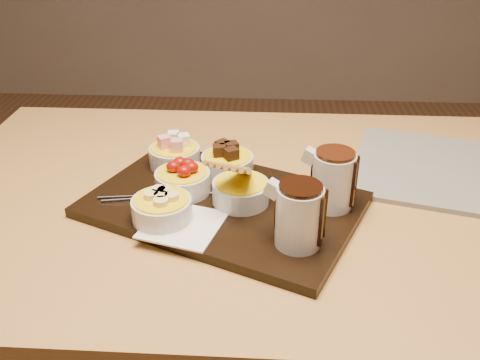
# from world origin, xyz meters

# --- Properties ---
(dining_table) EXTENTS (1.20, 0.80, 0.75)m
(dining_table) POSITION_xyz_m (0.00, 0.00, 0.65)
(dining_table) COLOR #BE8C46
(dining_table) RESTS_ON ground
(serving_board) EXTENTS (0.54, 0.46, 0.02)m
(serving_board) POSITION_xyz_m (-0.03, -0.06, 0.76)
(serving_board) COLOR black
(serving_board) RESTS_ON dining_table
(napkin) EXTENTS (0.15, 0.15, 0.00)m
(napkin) POSITION_xyz_m (-0.09, -0.14, 0.77)
(napkin) COLOR white
(napkin) RESTS_ON serving_board
(bowl_marshmallows) EXTENTS (0.10, 0.10, 0.04)m
(bowl_marshmallows) POSITION_xyz_m (-0.14, 0.07, 0.79)
(bowl_marshmallows) COLOR beige
(bowl_marshmallows) RESTS_ON serving_board
(bowl_cake) EXTENTS (0.10, 0.10, 0.04)m
(bowl_cake) POSITION_xyz_m (-0.03, 0.04, 0.79)
(bowl_cake) COLOR beige
(bowl_cake) RESTS_ON serving_board
(bowl_strawberries) EXTENTS (0.10, 0.10, 0.04)m
(bowl_strawberries) POSITION_xyz_m (-0.11, -0.03, 0.79)
(bowl_strawberries) COLOR beige
(bowl_strawberries) RESTS_ON serving_board
(bowl_biscotti) EXTENTS (0.10, 0.10, 0.04)m
(bowl_biscotti) POSITION_xyz_m (-0.00, -0.06, 0.79)
(bowl_biscotti) COLOR beige
(bowl_biscotti) RESTS_ON serving_board
(bowl_bananas) EXTENTS (0.10, 0.10, 0.04)m
(bowl_bananas) POSITION_xyz_m (-0.13, -0.13, 0.79)
(bowl_bananas) COLOR beige
(bowl_bananas) RESTS_ON serving_board
(pitcher_dark_chocolate) EXTENTS (0.09, 0.09, 0.10)m
(pitcher_dark_chocolate) POSITION_xyz_m (0.09, -0.18, 0.82)
(pitcher_dark_chocolate) COLOR silver
(pitcher_dark_chocolate) RESTS_ON serving_board
(pitcher_milk_chocolate) EXTENTS (0.09, 0.09, 0.10)m
(pitcher_milk_chocolate) POSITION_xyz_m (0.16, -0.07, 0.82)
(pitcher_milk_chocolate) COLOR silver
(pitcher_milk_chocolate) RESTS_ON serving_board
(fondue_skewers) EXTENTS (0.07, 0.26, 0.01)m
(fondue_skewers) POSITION_xyz_m (-0.13, -0.05, 0.77)
(fondue_skewers) COLOR silver
(fondue_skewers) RESTS_ON serving_board
(newspaper) EXTENTS (0.46, 0.41, 0.01)m
(newspaper) POSITION_xyz_m (0.42, 0.09, 0.76)
(newspaper) COLOR beige
(newspaper) RESTS_ON dining_table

